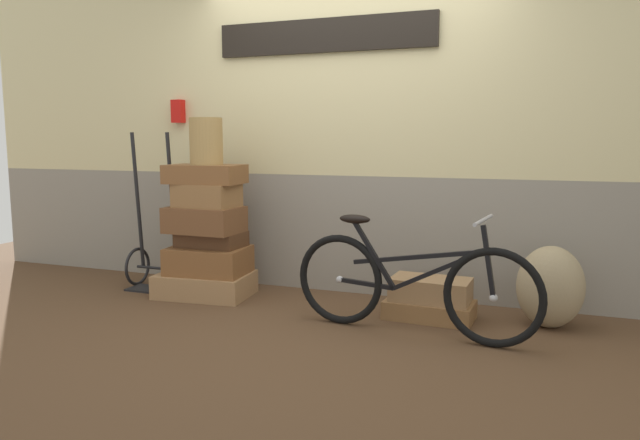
{
  "coord_description": "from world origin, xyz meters",
  "views": [
    {
      "loc": [
        1.48,
        -3.86,
        1.26
      ],
      "look_at": [
        -0.03,
        0.16,
        0.68
      ],
      "focal_mm": 33.47,
      "sensor_mm": 36.0,
      "label": 1
    }
  ],
  "objects_px": {
    "suitcase_3": "(205,220)",
    "suitcase_7": "(431,290)",
    "suitcase_0": "(205,284)",
    "suitcase_2": "(211,239)",
    "suitcase_4": "(207,195)",
    "burlap_sack": "(550,287)",
    "wicker_basket": "(206,141)",
    "bicycle": "(411,284)",
    "suitcase_1": "(209,260)",
    "suitcase_6": "(429,310)",
    "luggage_trolley": "(156,255)",
    "suitcase_5": "(205,174)"
  },
  "relations": [
    {
      "from": "suitcase_1",
      "to": "burlap_sack",
      "type": "xyz_separation_m",
      "value": [
        2.58,
        0.09,
        -0.01
      ]
    },
    {
      "from": "suitcase_3",
      "to": "suitcase_4",
      "type": "distance_m",
      "value": 0.2
    },
    {
      "from": "suitcase_0",
      "to": "suitcase_4",
      "type": "height_order",
      "value": "suitcase_4"
    },
    {
      "from": "suitcase_4",
      "to": "suitcase_6",
      "type": "xyz_separation_m",
      "value": [
        1.79,
        0.01,
        -0.76
      ]
    },
    {
      "from": "suitcase_1",
      "to": "bicycle",
      "type": "height_order",
      "value": "bicycle"
    },
    {
      "from": "suitcase_4",
      "to": "wicker_basket",
      "type": "height_order",
      "value": "wicker_basket"
    },
    {
      "from": "suitcase_0",
      "to": "suitcase_1",
      "type": "distance_m",
      "value": 0.2
    },
    {
      "from": "suitcase_7",
      "to": "bicycle",
      "type": "xyz_separation_m",
      "value": [
        -0.06,
        -0.39,
        0.12
      ]
    },
    {
      "from": "suitcase_4",
      "to": "luggage_trolley",
      "type": "bearing_deg",
      "value": 174.61
    },
    {
      "from": "suitcase_7",
      "to": "wicker_basket",
      "type": "bearing_deg",
      "value": -177.4
    },
    {
      "from": "burlap_sack",
      "to": "suitcase_4",
      "type": "bearing_deg",
      "value": -177.82
    },
    {
      "from": "suitcase_6",
      "to": "luggage_trolley",
      "type": "distance_m",
      "value": 2.37
    },
    {
      "from": "suitcase_6",
      "to": "wicker_basket",
      "type": "bearing_deg",
      "value": -177.07
    },
    {
      "from": "suitcase_1",
      "to": "luggage_trolley",
      "type": "height_order",
      "value": "luggage_trolley"
    },
    {
      "from": "suitcase_6",
      "to": "wicker_basket",
      "type": "distance_m",
      "value": 2.15
    },
    {
      "from": "suitcase_4",
      "to": "suitcase_5",
      "type": "xyz_separation_m",
      "value": [
        -0.03,
        0.03,
        0.17
      ]
    },
    {
      "from": "wicker_basket",
      "to": "luggage_trolley",
      "type": "distance_m",
      "value": 1.12
    },
    {
      "from": "suitcase_3",
      "to": "suitcase_7",
      "type": "height_order",
      "value": "suitcase_3"
    },
    {
      "from": "suitcase_0",
      "to": "suitcase_7",
      "type": "xyz_separation_m",
      "value": [
        1.83,
        0.01,
        0.12
      ]
    },
    {
      "from": "suitcase_6",
      "to": "suitcase_0",
      "type": "bearing_deg",
      "value": -176.3
    },
    {
      "from": "suitcase_5",
      "to": "wicker_basket",
      "type": "height_order",
      "value": "wicker_basket"
    },
    {
      "from": "suitcase_1",
      "to": "suitcase_5",
      "type": "bearing_deg",
      "value": 136.3
    },
    {
      "from": "suitcase_4",
      "to": "burlap_sack",
      "type": "distance_m",
      "value": 2.64
    },
    {
      "from": "suitcase_3",
      "to": "suitcase_2",
      "type": "bearing_deg",
      "value": 61.26
    },
    {
      "from": "suitcase_1",
      "to": "wicker_basket",
      "type": "bearing_deg",
      "value": 94.72
    },
    {
      "from": "suitcase_7",
      "to": "bicycle",
      "type": "height_order",
      "value": "bicycle"
    },
    {
      "from": "bicycle",
      "to": "suitcase_1",
      "type": "bearing_deg",
      "value": 167.39
    },
    {
      "from": "suitcase_0",
      "to": "suitcase_1",
      "type": "height_order",
      "value": "suitcase_1"
    },
    {
      "from": "suitcase_2",
      "to": "bicycle",
      "type": "bearing_deg",
      "value": -12.45
    },
    {
      "from": "suitcase_1",
      "to": "suitcase_5",
      "type": "height_order",
      "value": "suitcase_5"
    },
    {
      "from": "suitcase_2",
      "to": "wicker_basket",
      "type": "relative_size",
      "value": 1.41
    },
    {
      "from": "suitcase_1",
      "to": "luggage_trolley",
      "type": "relative_size",
      "value": 0.47
    },
    {
      "from": "suitcase_2",
      "to": "luggage_trolley",
      "type": "height_order",
      "value": "luggage_trolley"
    },
    {
      "from": "luggage_trolley",
      "to": "suitcase_7",
      "type": "bearing_deg",
      "value": -1.83
    },
    {
      "from": "suitcase_3",
      "to": "wicker_basket",
      "type": "bearing_deg",
      "value": 53.1
    },
    {
      "from": "suitcase_0",
      "to": "suitcase_7",
      "type": "relative_size",
      "value": 1.34
    },
    {
      "from": "suitcase_1",
      "to": "suitcase_6",
      "type": "bearing_deg",
      "value": -4.32
    },
    {
      "from": "suitcase_5",
      "to": "suitcase_6",
      "type": "relative_size",
      "value": 0.97
    },
    {
      "from": "suitcase_4",
      "to": "burlap_sack",
      "type": "xyz_separation_m",
      "value": [
        2.58,
        0.1,
        -0.54
      ]
    },
    {
      "from": "suitcase_7",
      "to": "burlap_sack",
      "type": "relative_size",
      "value": 0.98
    },
    {
      "from": "burlap_sack",
      "to": "luggage_trolley",
      "type": "bearing_deg",
      "value": -179.7
    },
    {
      "from": "suitcase_3",
      "to": "suitcase_5",
      "type": "bearing_deg",
      "value": 98.16
    },
    {
      "from": "burlap_sack",
      "to": "suitcase_6",
      "type": "bearing_deg",
      "value": -173.47
    },
    {
      "from": "suitcase_0",
      "to": "wicker_basket",
      "type": "distance_m",
      "value": 1.15
    },
    {
      "from": "suitcase_6",
      "to": "burlap_sack",
      "type": "height_order",
      "value": "burlap_sack"
    },
    {
      "from": "suitcase_6",
      "to": "bicycle",
      "type": "height_order",
      "value": "bicycle"
    },
    {
      "from": "suitcase_3",
      "to": "suitcase_4",
      "type": "relative_size",
      "value": 1.23
    },
    {
      "from": "suitcase_0",
      "to": "suitcase_4",
      "type": "relative_size",
      "value": 1.56
    },
    {
      "from": "suitcase_2",
      "to": "suitcase_4",
      "type": "bearing_deg",
      "value": -96.31
    },
    {
      "from": "suitcase_5",
      "to": "wicker_basket",
      "type": "distance_m",
      "value": 0.26
    }
  ]
}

